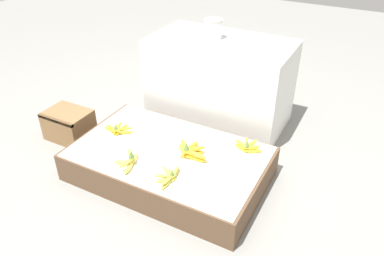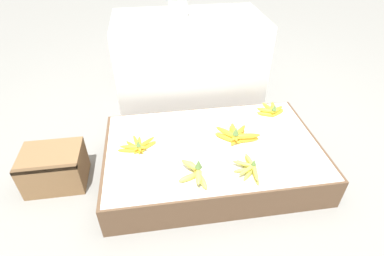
{
  "view_description": "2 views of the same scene",
  "coord_description": "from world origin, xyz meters",
  "px_view_note": "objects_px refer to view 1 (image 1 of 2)",
  "views": [
    {
      "loc": [
        1.07,
        -1.67,
        1.65
      ],
      "look_at": [
        0.14,
        0.06,
        0.4
      ],
      "focal_mm": 35.0,
      "sensor_mm": 36.0,
      "label": 1
    },
    {
      "loc": [
        -0.32,
        -1.31,
        1.35
      ],
      "look_at": [
        -0.1,
        0.13,
        0.24
      ],
      "focal_mm": 28.0,
      "sensor_mm": 36.0,
      "label": 2
    }
  ],
  "objects_px": {
    "banana_bunch_front_midleft": "(129,160)",
    "glass_jar": "(213,29)",
    "banana_bunch_front_midright": "(169,176)",
    "banana_bunch_middle_left": "(118,129)",
    "foam_tray_white": "(262,47)",
    "banana_bunch_back_right": "(248,146)",
    "wooden_crate": "(69,125)",
    "banana_bunch_middle_midright": "(190,151)"
  },
  "relations": [
    {
      "from": "banana_bunch_front_midleft",
      "to": "glass_jar",
      "type": "relative_size",
      "value": 1.47
    },
    {
      "from": "banana_bunch_front_midright",
      "to": "banana_bunch_middle_left",
      "type": "distance_m",
      "value": 0.64
    },
    {
      "from": "banana_bunch_front_midleft",
      "to": "foam_tray_white",
      "type": "relative_size",
      "value": 0.99
    },
    {
      "from": "banana_bunch_back_right",
      "to": "banana_bunch_front_midright",
      "type": "bearing_deg",
      "value": -121.41
    },
    {
      "from": "banana_bunch_middle_left",
      "to": "foam_tray_white",
      "type": "distance_m",
      "value": 1.19
    },
    {
      "from": "banana_bunch_front_midleft",
      "to": "glass_jar",
      "type": "height_order",
      "value": "glass_jar"
    },
    {
      "from": "glass_jar",
      "to": "foam_tray_white",
      "type": "bearing_deg",
      "value": -2.1
    },
    {
      "from": "wooden_crate",
      "to": "foam_tray_white",
      "type": "bearing_deg",
      "value": 33.01
    },
    {
      "from": "wooden_crate",
      "to": "foam_tray_white",
      "type": "height_order",
      "value": "foam_tray_white"
    },
    {
      "from": "banana_bunch_middle_left",
      "to": "banana_bunch_front_midleft",
      "type": "bearing_deg",
      "value": -42.23
    },
    {
      "from": "banana_bunch_back_right",
      "to": "wooden_crate",
      "type": "bearing_deg",
      "value": -170.98
    },
    {
      "from": "wooden_crate",
      "to": "banana_bunch_front_midleft",
      "type": "distance_m",
      "value": 0.84
    },
    {
      "from": "banana_bunch_front_midright",
      "to": "foam_tray_white",
      "type": "xyz_separation_m",
      "value": [
        0.15,
        1.07,
        0.47
      ]
    },
    {
      "from": "banana_bunch_back_right",
      "to": "foam_tray_white",
      "type": "xyz_separation_m",
      "value": [
        -0.15,
        0.58,
        0.47
      ]
    },
    {
      "from": "banana_bunch_front_midright",
      "to": "foam_tray_white",
      "type": "distance_m",
      "value": 1.18
    },
    {
      "from": "banana_bunch_front_midleft",
      "to": "banana_bunch_middle_midright",
      "type": "height_order",
      "value": "banana_bunch_middle_midright"
    },
    {
      "from": "banana_bunch_front_midright",
      "to": "foam_tray_white",
      "type": "bearing_deg",
      "value": 82.05
    },
    {
      "from": "banana_bunch_front_midright",
      "to": "banana_bunch_middle_midright",
      "type": "bearing_deg",
      "value": 90.35
    },
    {
      "from": "banana_bunch_middle_left",
      "to": "glass_jar",
      "type": "bearing_deg",
      "value": 67.7
    },
    {
      "from": "wooden_crate",
      "to": "banana_bunch_front_midright",
      "type": "xyz_separation_m",
      "value": [
        1.07,
        -0.28,
        0.11
      ]
    },
    {
      "from": "banana_bunch_front_midleft",
      "to": "banana_bunch_back_right",
      "type": "xyz_separation_m",
      "value": [
        0.59,
        0.49,
        -0.01
      ]
    },
    {
      "from": "banana_bunch_middle_midright",
      "to": "foam_tray_white",
      "type": "xyz_separation_m",
      "value": [
        0.15,
        0.81,
        0.46
      ]
    },
    {
      "from": "banana_bunch_front_midleft",
      "to": "banana_bunch_middle_midright",
      "type": "distance_m",
      "value": 0.39
    },
    {
      "from": "banana_bunch_front_midleft",
      "to": "banana_bunch_middle_left",
      "type": "height_order",
      "value": "banana_bunch_front_midleft"
    },
    {
      "from": "glass_jar",
      "to": "foam_tray_white",
      "type": "height_order",
      "value": "glass_jar"
    },
    {
      "from": "banana_bunch_back_right",
      "to": "foam_tray_white",
      "type": "distance_m",
      "value": 0.76
    },
    {
      "from": "wooden_crate",
      "to": "banana_bunch_back_right",
      "type": "xyz_separation_m",
      "value": [
        1.38,
        0.22,
        0.12
      ]
    },
    {
      "from": "wooden_crate",
      "to": "banana_bunch_back_right",
      "type": "height_order",
      "value": "banana_bunch_back_right"
    },
    {
      "from": "banana_bunch_middle_midright",
      "to": "foam_tray_white",
      "type": "distance_m",
      "value": 0.94
    },
    {
      "from": "banana_bunch_front_midleft",
      "to": "banana_bunch_front_midright",
      "type": "xyz_separation_m",
      "value": [
        0.29,
        -0.0,
        -0.01
      ]
    },
    {
      "from": "wooden_crate",
      "to": "foam_tray_white",
      "type": "distance_m",
      "value": 1.57
    },
    {
      "from": "banana_bunch_middle_left",
      "to": "wooden_crate",
      "type": "bearing_deg",
      "value": 178.76
    },
    {
      "from": "glass_jar",
      "to": "banana_bunch_front_midleft",
      "type": "bearing_deg",
      "value": -92.39
    },
    {
      "from": "banana_bunch_back_right",
      "to": "glass_jar",
      "type": "height_order",
      "value": "glass_jar"
    },
    {
      "from": "banana_bunch_middle_midright",
      "to": "wooden_crate",
      "type": "bearing_deg",
      "value": 179.45
    },
    {
      "from": "banana_bunch_front_midright",
      "to": "banana_bunch_middle_left",
      "type": "relative_size",
      "value": 0.95
    },
    {
      "from": "wooden_crate",
      "to": "banana_bunch_middle_midright",
      "type": "relative_size",
      "value": 1.28
    },
    {
      "from": "banana_bunch_middle_left",
      "to": "banana_bunch_front_midright",
      "type": "bearing_deg",
      "value": -24.44
    },
    {
      "from": "banana_bunch_front_midleft",
      "to": "glass_jar",
      "type": "xyz_separation_m",
      "value": [
        0.05,
        1.09,
        0.52
      ]
    },
    {
      "from": "wooden_crate",
      "to": "banana_bunch_middle_midright",
      "type": "height_order",
      "value": "banana_bunch_middle_midright"
    },
    {
      "from": "banana_bunch_front_midright",
      "to": "banana_bunch_middle_left",
      "type": "xyz_separation_m",
      "value": [
        -0.58,
        0.26,
        0.0
      ]
    },
    {
      "from": "banana_bunch_middle_left",
      "to": "glass_jar",
      "type": "relative_size",
      "value": 1.58
    }
  ]
}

